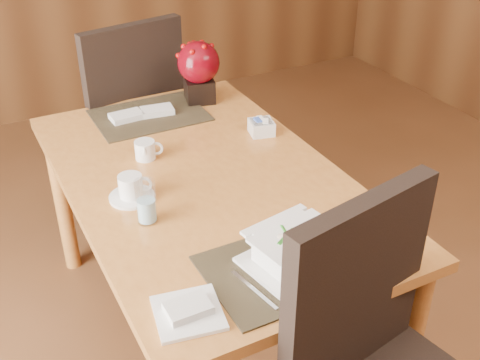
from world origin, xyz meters
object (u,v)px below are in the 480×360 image
sugar_caddy (261,127)px  bread_plate (188,313)px  far_chair (126,115)px  dining_table (205,200)px  water_glass (146,202)px  berry_decor (199,68)px  creamer_jug (145,150)px  soup_setting (299,253)px  coffee_cup (131,189)px

sugar_caddy → bread_plate: 1.02m
sugar_caddy → far_chair: 0.81m
dining_table → water_glass: bearing=-148.8°
berry_decor → creamer_jug: bearing=-135.7°
sugar_caddy → soup_setting: bearing=-111.9°
berry_decor → bread_plate: size_ratio=1.59×
coffee_cup → far_chair: far_chair is taller
soup_setting → creamer_jug: (-0.17, 0.78, -0.02)m
dining_table → coffee_cup: 0.30m
sugar_caddy → berry_decor: bearing=102.1°
water_glass → far_chair: far_chair is taller
bread_plate → creamer_jug: bearing=77.6°
creamer_jug → far_chair: (0.14, 0.70, -0.18)m
sugar_caddy → bread_plate: bearing=-129.5°
dining_table → creamer_jug: size_ratio=15.74×
dining_table → soup_setting: bearing=-87.1°
dining_table → coffee_cup: coffee_cup is taller
coffee_cup → berry_decor: 0.81m
dining_table → soup_setting: (0.03, -0.57, 0.15)m
creamer_jug → sugar_caddy: 0.47m
dining_table → water_glass: 0.35m
berry_decor → sugar_caddy: bearing=-77.9°
creamer_jug → bread_plate: creamer_jug is taller
coffee_cup → sugar_caddy: bearing=19.1°
sugar_caddy → berry_decor: 0.43m
soup_setting → water_glass: bearing=115.7°
soup_setting → coffee_cup: soup_setting is taller
water_glass → sugar_caddy: (0.60, 0.36, -0.05)m
water_glass → sugar_caddy: water_glass is taller
coffee_cup → bread_plate: (-0.05, -0.58, -0.03)m
creamer_jug → far_chair: size_ratio=0.09×
soup_setting → berry_decor: berry_decor is taller
water_glass → berry_decor: size_ratio=0.54×
water_glass → bread_plate: (-0.05, -0.43, -0.07)m
dining_table → creamer_jug: bearing=122.3°
coffee_cup → bread_plate: coffee_cup is taller
berry_decor → bread_plate: berry_decor is taller
dining_table → far_chair: size_ratio=1.40×
creamer_jug → water_glass: bearing=-88.7°
sugar_caddy → water_glass: bearing=-149.3°
creamer_jug → coffee_cup: bearing=-99.4°
dining_table → berry_decor: berry_decor is taller
water_glass → far_chair: 1.13m
dining_table → far_chair: bearing=89.9°
soup_setting → bread_plate: soup_setting is taller
soup_setting → sugar_caddy: 0.82m
water_glass → far_chair: size_ratio=0.14×
water_glass → bread_plate: water_glass is taller
berry_decor → dining_table: bearing=-112.8°
coffee_cup → far_chair: size_ratio=0.14×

